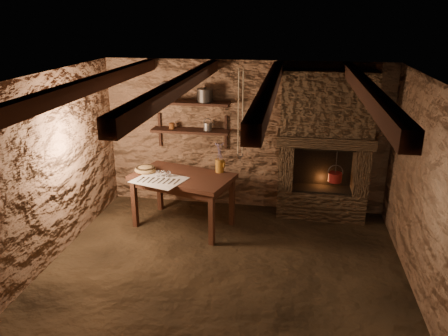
% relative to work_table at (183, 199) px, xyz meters
% --- Properties ---
extents(floor, '(4.50, 4.50, 0.00)m').
position_rel_work_table_xyz_m(floor, '(0.80, -1.10, -0.44)').
color(floor, black).
rests_on(floor, ground).
extents(back_wall, '(4.50, 0.04, 2.40)m').
position_rel_work_table_xyz_m(back_wall, '(0.80, 0.90, 0.76)').
color(back_wall, brown).
rests_on(back_wall, floor).
extents(front_wall, '(4.50, 0.04, 2.40)m').
position_rel_work_table_xyz_m(front_wall, '(0.80, -3.10, 0.76)').
color(front_wall, brown).
rests_on(front_wall, floor).
extents(left_wall, '(0.04, 4.00, 2.40)m').
position_rel_work_table_xyz_m(left_wall, '(-1.45, -1.10, 0.76)').
color(left_wall, brown).
rests_on(left_wall, floor).
extents(right_wall, '(0.04, 4.00, 2.40)m').
position_rel_work_table_xyz_m(right_wall, '(3.05, -1.10, 0.76)').
color(right_wall, brown).
rests_on(right_wall, floor).
extents(ceiling, '(4.50, 4.00, 0.04)m').
position_rel_work_table_xyz_m(ceiling, '(0.80, -1.10, 1.96)').
color(ceiling, black).
rests_on(ceiling, back_wall).
extents(beam_far_left, '(0.14, 3.95, 0.16)m').
position_rel_work_table_xyz_m(beam_far_left, '(-0.70, -1.10, 1.87)').
color(beam_far_left, black).
rests_on(beam_far_left, ceiling).
extents(beam_mid_left, '(0.14, 3.95, 0.16)m').
position_rel_work_table_xyz_m(beam_mid_left, '(0.30, -1.10, 1.87)').
color(beam_mid_left, black).
rests_on(beam_mid_left, ceiling).
extents(beam_mid_right, '(0.14, 3.95, 0.16)m').
position_rel_work_table_xyz_m(beam_mid_right, '(1.30, -1.10, 1.87)').
color(beam_mid_right, black).
rests_on(beam_mid_right, ceiling).
extents(beam_far_right, '(0.14, 3.95, 0.16)m').
position_rel_work_table_xyz_m(beam_far_right, '(2.30, -1.10, 1.87)').
color(beam_far_right, black).
rests_on(beam_far_right, ceiling).
extents(shelf_lower, '(1.25, 0.30, 0.04)m').
position_rel_work_table_xyz_m(shelf_lower, '(-0.05, 0.74, 0.86)').
color(shelf_lower, black).
rests_on(shelf_lower, back_wall).
extents(shelf_upper, '(1.25, 0.30, 0.04)m').
position_rel_work_table_xyz_m(shelf_upper, '(-0.05, 0.74, 1.31)').
color(shelf_upper, black).
rests_on(shelf_upper, back_wall).
extents(hearth, '(1.43, 0.51, 2.30)m').
position_rel_work_table_xyz_m(hearth, '(2.05, 0.67, 0.78)').
color(hearth, '#3A2A1D').
rests_on(hearth, floor).
extents(work_table, '(1.61, 1.19, 0.82)m').
position_rel_work_table_xyz_m(work_table, '(0.00, 0.00, 0.00)').
color(work_table, '#381D13').
rests_on(work_table, floor).
extents(linen_cloth, '(0.83, 0.74, 0.01)m').
position_rel_work_table_xyz_m(linen_cloth, '(-0.27, -0.26, 0.38)').
color(linen_cloth, beige).
rests_on(linen_cloth, work_table).
extents(pewter_cutlery_row, '(0.62, 0.39, 0.01)m').
position_rel_work_table_xyz_m(pewter_cutlery_row, '(-0.27, -0.28, 0.39)').
color(pewter_cutlery_row, gray).
rests_on(pewter_cutlery_row, linen_cloth).
extents(drinking_glasses, '(0.22, 0.07, 0.09)m').
position_rel_work_table_xyz_m(drinking_glasses, '(-0.25, -0.13, 0.43)').
color(drinking_glasses, white).
rests_on(drinking_glasses, linen_cloth).
extents(stoneware_jug, '(0.15, 0.15, 0.46)m').
position_rel_work_table_xyz_m(stoneware_jug, '(0.52, 0.22, 0.57)').
color(stoneware_jug, '#A4691F').
rests_on(stoneware_jug, work_table).
extents(wooden_bowl, '(0.39, 0.39, 0.11)m').
position_rel_work_table_xyz_m(wooden_bowl, '(-0.58, 0.03, 0.42)').
color(wooden_bowl, olive).
rests_on(wooden_bowl, work_table).
extents(iron_stockpot, '(0.31, 0.31, 0.19)m').
position_rel_work_table_xyz_m(iron_stockpot, '(0.20, 0.74, 1.42)').
color(iron_stockpot, '#2C2A27').
rests_on(iron_stockpot, shelf_upper).
extents(tin_pan, '(0.30, 0.18, 0.27)m').
position_rel_work_table_xyz_m(tin_pan, '(-0.46, 0.84, 1.46)').
color(tin_pan, gray).
rests_on(tin_pan, shelf_upper).
extents(small_kettle, '(0.21, 0.18, 0.19)m').
position_rel_work_table_xyz_m(small_kettle, '(0.23, 0.74, 0.94)').
color(small_kettle, gray).
rests_on(small_kettle, shelf_lower).
extents(rusty_tin, '(0.11, 0.11, 0.09)m').
position_rel_work_table_xyz_m(rusty_tin, '(-0.35, 0.74, 0.92)').
color(rusty_tin, '#542A10').
rests_on(rusty_tin, shelf_lower).
extents(red_pot, '(0.25, 0.25, 0.54)m').
position_rel_work_table_xyz_m(red_pot, '(2.24, 0.62, 0.26)').
color(red_pot, maroon).
rests_on(red_pot, hearth).
extents(hanging_ropes, '(0.08, 0.08, 1.20)m').
position_rel_work_table_xyz_m(hanging_ropes, '(0.85, -0.05, 1.36)').
color(hanging_ropes, '#CBB88F').
rests_on(hanging_ropes, ceiling).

